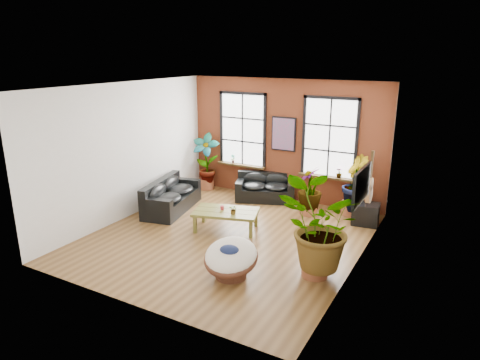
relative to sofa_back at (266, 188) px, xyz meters
The scene contains 19 objects.
room 3.07m from the sofa_back, 81.97° to the right, with size 6.04×6.54×3.54m.
sofa_back is the anchor object (origin of this frame).
sofa_left 2.82m from the sofa_back, 133.61° to the right, with size 1.31×2.25×0.83m.
coffee_table 2.51m from the sofa_back, 87.06° to the right, with size 1.73×1.29×0.60m.
papasan_chair 4.66m from the sofa_back, 72.63° to the right, with size 1.18×1.20×0.79m.
poster 1.67m from the sofa_back, 40.37° to the left, with size 0.74×0.06×0.98m.
tv_wall_unit 4.18m from the sofa_back, 34.29° to the right, with size 0.13×1.86×1.20m.
media_box 3.08m from the sofa_back, ahead, with size 0.72×0.62×0.54m.
pot_back_left 2.11m from the sofa_back, behind, with size 0.59×0.59×0.34m.
pot_back_right 2.56m from the sofa_back, ahead, with size 0.62×0.62×0.37m.
pot_right_wall 4.58m from the sofa_back, 52.24° to the right, with size 0.61×0.61×0.38m.
pot_mid 1.62m from the sofa_back, 18.26° to the right, with size 0.55×0.55×0.36m.
floor_plant_back_left 2.16m from the sofa_back, behind, with size 0.87×0.59×1.64m, color #1E5E19.
floor_plant_back_right 2.63m from the sofa_back, ahead, with size 0.81×0.65×1.47m, color #1E5E19.
floor_plant_right_wall 4.64m from the sofa_back, 52.33° to the right, with size 1.55×1.34×1.72m, color #1E5E19.
floor_plant_mid 1.67m from the sofa_back, 18.55° to the right, with size 0.65×0.65×1.17m, color #1E5E19.
table_plant 2.65m from the sofa_back, 81.22° to the right, with size 0.21×0.18×0.24m, color #1E5E19.
sill_plant_left 1.47m from the sofa_back, 167.81° to the left, with size 0.14×0.10×0.27m, color #1E5E19.
sill_plant_right 2.21m from the sofa_back, ahead, with size 0.15×0.15×0.27m, color #1E5E19.
Camera 1 is at (4.76, -8.02, 4.20)m, focal length 32.00 mm.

